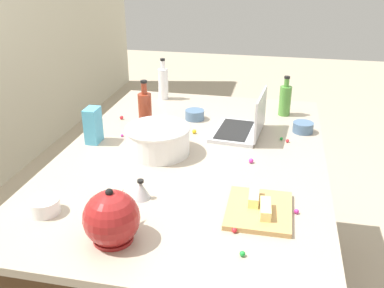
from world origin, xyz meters
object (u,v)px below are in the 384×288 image
at_px(bottle_soy, 145,112).
at_px(bottle_vinegar, 163,83).
at_px(ramekin_medium, 195,115).
at_px(cutting_board, 259,210).
at_px(bottle_olive, 285,100).
at_px(laptop, 244,126).
at_px(butter_stick_left, 265,209).
at_px(kettle, 112,218).
at_px(candy_bag, 93,125).
at_px(ramekin_small, 45,206).
at_px(kitchen_timer, 141,190).
at_px(butter_stick_right, 254,197).
at_px(mixing_bowl_large, 158,139).
at_px(ramekin_wide, 303,127).

relative_size(bottle_soy, bottle_vinegar, 1.07).
bearing_deg(ramekin_medium, cutting_board, -154.47).
bearing_deg(bottle_vinegar, bottle_olive, -100.31).
height_order(laptop, butter_stick_left, laptop).
xyz_separation_m(bottle_olive, kettle, (-1.26, 0.51, -0.01)).
relative_size(laptop, bottle_soy, 1.23).
bearing_deg(bottle_olive, candy_bag, 122.48).
xyz_separation_m(bottle_vinegar, cutting_board, (-1.14, -0.66, -0.09)).
bearing_deg(kettle, ramekin_small, 71.88).
bearing_deg(laptop, bottle_olive, -30.54).
height_order(cutting_board, kitchen_timer, kitchen_timer).
height_order(butter_stick_left, candy_bag, candy_bag).
bearing_deg(butter_stick_left, ramekin_medium, 26.00).
xyz_separation_m(laptop, kettle, (-0.94, 0.32, 0.03)).
bearing_deg(bottle_soy, laptop, -82.30).
bearing_deg(butter_stick_right, laptop, 8.68).
height_order(bottle_vinegar, cutting_board, bottle_vinegar).
relative_size(bottle_soy, butter_stick_right, 2.43).
relative_size(bottle_vinegar, butter_stick_right, 2.28).
bearing_deg(candy_bag, kitchen_timer, -139.53).
height_order(mixing_bowl_large, ramekin_small, mixing_bowl_large).
height_order(ramekin_medium, candy_bag, candy_bag).
xyz_separation_m(cutting_board, butter_stick_right, (0.04, 0.02, 0.03)).
xyz_separation_m(ramekin_wide, kitchen_timer, (-0.77, 0.60, 0.01)).
height_order(kettle, ramekin_small, kettle).
bearing_deg(cutting_board, ramekin_small, 101.92).
distance_m(ramekin_wide, candy_bag, 1.04).
relative_size(laptop, kitchen_timer, 4.27).
bearing_deg(cutting_board, bottle_olive, -4.00).
xyz_separation_m(cutting_board, ramekin_small, (-0.16, 0.73, 0.02)).
xyz_separation_m(bottle_olive, bottle_soy, (-0.39, 0.68, 0.02)).
relative_size(laptop, bottle_vinegar, 1.31).
height_order(bottle_soy, ramekin_small, bottle_soy).
xyz_separation_m(mixing_bowl_large, cutting_board, (-0.40, -0.48, -0.06)).
distance_m(bottle_vinegar, cutting_board, 1.32).
bearing_deg(cutting_board, laptop, 9.97).
bearing_deg(candy_bag, ramekin_small, -172.68).
bearing_deg(butter_stick_right, kettle, 124.85).
bearing_deg(mixing_bowl_large, butter_stick_right, -127.62).
distance_m(bottle_soy, ramekin_small, 0.79).
height_order(butter_stick_left, butter_stick_right, same).
distance_m(bottle_vinegar, ramekin_small, 1.30).
xyz_separation_m(laptop, butter_stick_right, (-0.64, -0.10, -0.01)).
xyz_separation_m(kettle, ramekin_medium, (1.09, -0.04, -0.05)).
bearing_deg(mixing_bowl_large, candy_bag, 80.80).
bearing_deg(kitchen_timer, mixing_bowl_large, 6.58).
relative_size(bottle_soy, candy_bag, 1.57).
xyz_separation_m(butter_stick_right, kitchen_timer, (-0.04, 0.41, -0.00)).
height_order(bottle_soy, ramekin_wide, bottle_soy).
distance_m(laptop, kitchen_timer, 0.75).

